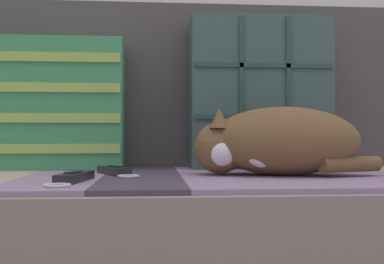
% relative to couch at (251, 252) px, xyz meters
% --- Properties ---
extents(couch, '(1.88, 0.80, 0.39)m').
position_rel_couch_xyz_m(couch, '(0.00, 0.00, 0.00)').
color(couch, brown).
rests_on(couch, ground_plane).
extents(sofa_backrest, '(1.84, 0.14, 0.49)m').
position_rel_couch_xyz_m(sofa_backrest, '(0.00, 0.33, 0.44)').
color(sofa_backrest, '#474242').
rests_on(sofa_backrest, couch).
extents(throw_pillow_quilted, '(0.40, 0.14, 0.43)m').
position_rel_couch_xyz_m(throw_pillow_quilted, '(0.06, 0.19, 0.41)').
color(throw_pillow_quilted, '#38514C').
rests_on(throw_pillow_quilted, couch).
extents(throw_pillow_striped, '(0.44, 0.14, 0.36)m').
position_rel_couch_xyz_m(throw_pillow_striped, '(-0.54, 0.19, 0.37)').
color(throw_pillow_striped, '#3D8956').
rests_on(throw_pillow_striped, couch).
extents(sleeping_cat, '(0.42, 0.24, 0.16)m').
position_rel_couch_xyz_m(sleeping_cat, '(0.04, -0.08, 0.27)').
color(sleeping_cat, brown).
rests_on(sleeping_cat, couch).
extents(game_remote_near, '(0.07, 0.20, 0.02)m').
position_rel_couch_xyz_m(game_remote_near, '(-0.40, -0.21, 0.20)').
color(game_remote_near, black).
rests_on(game_remote_near, couch).
extents(game_remote_far, '(0.12, 0.19, 0.02)m').
position_rel_couch_xyz_m(game_remote_far, '(-0.33, -0.03, 0.20)').
color(game_remote_far, black).
rests_on(game_remote_far, couch).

